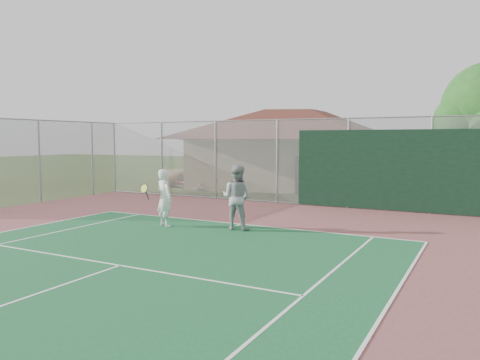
# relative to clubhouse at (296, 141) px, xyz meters

# --- Properties ---
(back_fence) EXTENTS (20.08, 0.11, 3.53)m
(back_fence) POSITION_rel_clubhouse_xyz_m (5.00, -7.05, -0.94)
(back_fence) COLOR gray
(back_fence) RESTS_ON ground
(side_fence_left) EXTENTS (0.08, 9.00, 3.50)m
(side_fence_left) POSITION_rel_clubhouse_xyz_m (-7.11, -11.53, -0.85)
(side_fence_left) COLOR gray
(side_fence_left) RESTS_ON ground
(clubhouse) EXTENTS (13.33, 10.34, 5.13)m
(clubhouse) POSITION_rel_clubhouse_xyz_m (0.00, 0.00, 0.00)
(clubhouse) COLOR tan
(clubhouse) RESTS_ON ground
(bleachers) EXTENTS (3.27, 2.57, 1.00)m
(bleachers) POSITION_rel_clubhouse_xyz_m (-4.73, -3.48, -2.07)
(bleachers) COLOR #AE4928
(bleachers) RESTS_ON ground
(player_white_front) EXTENTS (1.09, 0.74, 1.76)m
(player_white_front) POSITION_rel_clubhouse_xyz_m (0.96, -13.53, -1.72)
(player_white_front) COLOR white
(player_white_front) RESTS_ON ground
(player_grey_back) EXTENTS (0.98, 0.79, 1.91)m
(player_grey_back) POSITION_rel_clubhouse_xyz_m (3.16, -12.91, -1.65)
(player_grey_back) COLOR #96989B
(player_grey_back) RESTS_ON ground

